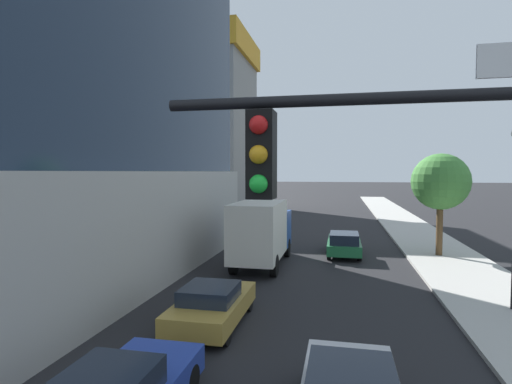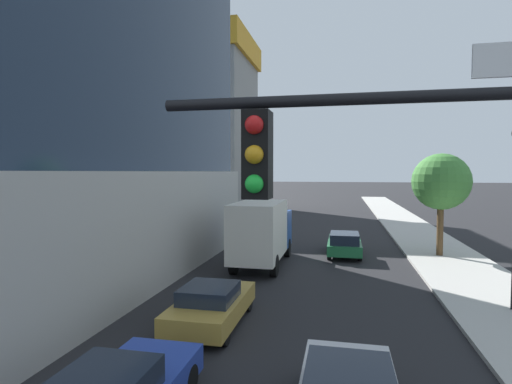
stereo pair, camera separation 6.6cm
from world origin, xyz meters
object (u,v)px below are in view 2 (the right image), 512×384
(car_green, at_px, (344,243))
(box_truck, at_px, (262,230))
(construction_building, at_px, (193,115))
(car_gold, at_px, (211,305))
(street_tree, at_px, (441,182))

(car_green, relative_size, box_truck, 0.70)
(construction_building, bearing_deg, car_gold, -68.19)
(construction_building, xyz_separation_m, car_green, (19.44, -25.98, -11.67))
(box_truck, bearing_deg, street_tree, 23.65)
(car_green, distance_m, box_truck, 5.73)
(car_gold, relative_size, car_green, 0.91)
(car_green, bearing_deg, construction_building, 126.80)
(street_tree, relative_size, box_truck, 0.88)
(street_tree, distance_m, car_gold, 16.22)
(construction_building, relative_size, box_truck, 4.82)
(construction_building, bearing_deg, street_tree, -45.69)
(construction_building, height_order, car_gold, construction_building)
(street_tree, height_order, box_truck, street_tree)
(construction_building, distance_m, car_gold, 42.51)
(car_green, height_order, box_truck, box_truck)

